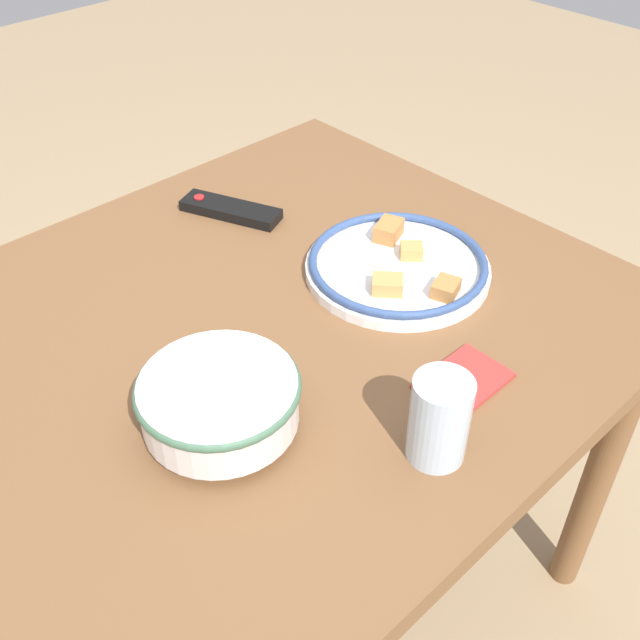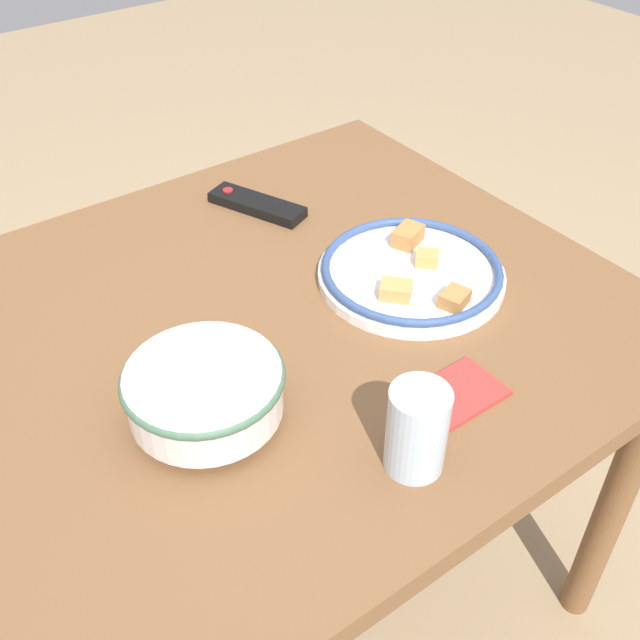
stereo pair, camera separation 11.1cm
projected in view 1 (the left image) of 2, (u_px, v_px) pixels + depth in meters
ground_plane at (284, 585)px, 1.68m from camera, size 8.00×8.00×0.00m
dining_table at (271, 363)px, 1.24m from camera, size 1.11×0.97×0.78m
noodle_bowl at (219, 401)px, 0.97m from camera, size 0.22×0.22×0.08m
food_plate at (398, 266)px, 1.26m from camera, size 0.31×0.31×0.05m
tv_remote at (231, 210)px, 1.41m from camera, size 0.13×0.20×0.02m
drinking_glass at (439, 419)px, 0.93m from camera, size 0.08×0.08×0.12m
folded_napkin at (463, 381)px, 1.07m from camera, size 0.13×0.09×0.01m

